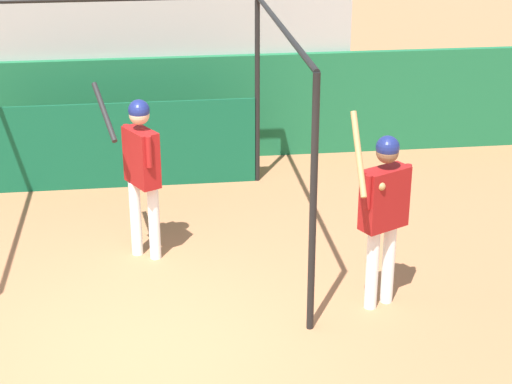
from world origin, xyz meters
TOP-DOWN VIEW (x-y plane):
  - ground_plane at (0.00, 0.00)m, footprint 60.00×60.00m
  - outfield_wall at (0.00, 5.30)m, footprint 24.00×0.12m
  - bleacher_section at (0.00, 6.57)m, footprint 6.50×2.40m
  - batting_cage at (-0.20, 3.52)m, footprint 3.86×4.12m
  - player_batter at (0.08, 2.03)m, footprint 0.73×0.74m
  - player_waiting at (2.48, 0.57)m, footprint 0.66×0.64m

SIDE VIEW (x-z plane):
  - ground_plane at x=0.00m, z-range 0.00..0.00m
  - outfield_wall at x=0.00m, z-range 0.00..1.58m
  - player_waiting at x=2.48m, z-range 0.08..2.20m
  - player_batter at x=0.08m, z-range 0.16..2.16m
  - batting_cage at x=-0.20m, z-range -0.16..2.49m
  - bleacher_section at x=0.00m, z-range 0.00..2.85m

